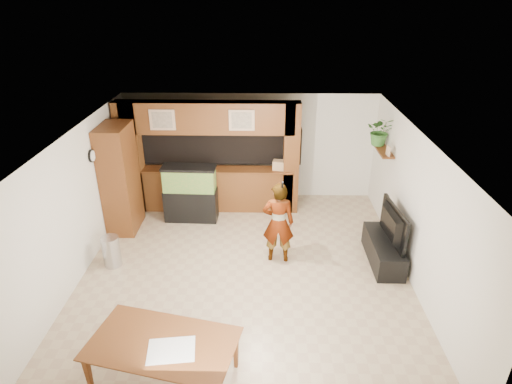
{
  "coord_description": "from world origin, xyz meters",
  "views": [
    {
      "loc": [
        0.33,
        -6.59,
        4.84
      ],
      "look_at": [
        0.19,
        0.6,
        1.36
      ],
      "focal_mm": 30.0,
      "sensor_mm": 36.0,
      "label": 1
    }
  ],
  "objects_px": {
    "pantry_cabinet": "(120,179)",
    "dining_table": "(163,364)",
    "television": "(387,224)",
    "aquarium": "(190,194)",
    "person": "(278,223)"
  },
  "relations": [
    {
      "from": "aquarium",
      "to": "television",
      "type": "xyz_separation_m",
      "value": [
        3.95,
        -1.58,
        0.19
      ]
    },
    {
      "from": "person",
      "to": "dining_table",
      "type": "bearing_deg",
      "value": 63.84
    },
    {
      "from": "pantry_cabinet",
      "to": "television",
      "type": "relative_size",
      "value": 1.92
    },
    {
      "from": "pantry_cabinet",
      "to": "dining_table",
      "type": "xyz_separation_m",
      "value": [
        1.73,
        -4.09,
        -0.83
      ]
    },
    {
      "from": "pantry_cabinet",
      "to": "person",
      "type": "bearing_deg",
      "value": -19.5
    },
    {
      "from": "pantry_cabinet",
      "to": "person",
      "type": "height_order",
      "value": "pantry_cabinet"
    },
    {
      "from": "television",
      "to": "aquarium",
      "type": "bearing_deg",
      "value": 63.4
    },
    {
      "from": "television",
      "to": "dining_table",
      "type": "xyz_separation_m",
      "value": [
        -3.62,
        -2.89,
        -0.49
      ]
    },
    {
      "from": "aquarium",
      "to": "television",
      "type": "bearing_deg",
      "value": -19.72
    },
    {
      "from": "pantry_cabinet",
      "to": "person",
      "type": "relative_size",
      "value": 1.42
    },
    {
      "from": "pantry_cabinet",
      "to": "dining_table",
      "type": "bearing_deg",
      "value": -67.13
    },
    {
      "from": "person",
      "to": "dining_table",
      "type": "distance_m",
      "value": 3.36
    },
    {
      "from": "pantry_cabinet",
      "to": "dining_table",
      "type": "height_order",
      "value": "pantry_cabinet"
    },
    {
      "from": "dining_table",
      "to": "person",
      "type": "bearing_deg",
      "value": 74.29
    },
    {
      "from": "aquarium",
      "to": "dining_table",
      "type": "relative_size",
      "value": 0.68
    }
  ]
}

